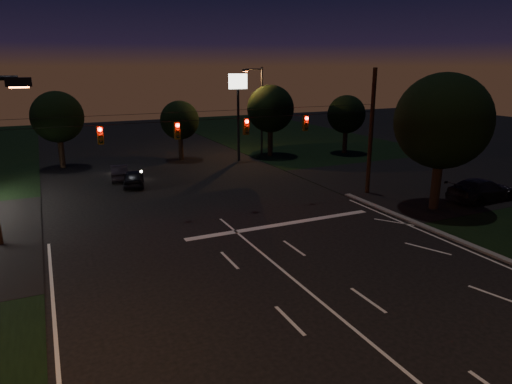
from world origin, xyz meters
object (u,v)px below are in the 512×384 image
car_oncoming_a (133,178)px  car_oncoming_b (120,172)px  utility_pole_right (367,193)px  car_cross (481,190)px  tree_right_near (441,122)px

car_oncoming_a → car_oncoming_b: bearing=-65.4°
car_oncoming_b → utility_pole_right: bearing=150.7°
car_cross → car_oncoming_a: bearing=53.3°
car_oncoming_a → utility_pole_right: bearing=159.9°
utility_pole_right → car_cross: 7.76m
tree_right_near → car_cross: tree_right_near is taller
utility_pole_right → tree_right_near: 7.61m
car_oncoming_b → car_cross: 27.72m
car_cross → utility_pole_right: bearing=47.0°
utility_pole_right → car_cross: (5.88, -5.00, 0.79)m
car_oncoming_a → car_cross: car_cross is taller
car_oncoming_b → tree_right_near: bearing=143.8°
car_oncoming_b → car_oncoming_a: bearing=111.0°
car_oncoming_a → car_oncoming_b: 2.78m
utility_pole_right → car_oncoming_b: (-15.95, 12.09, 0.62)m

